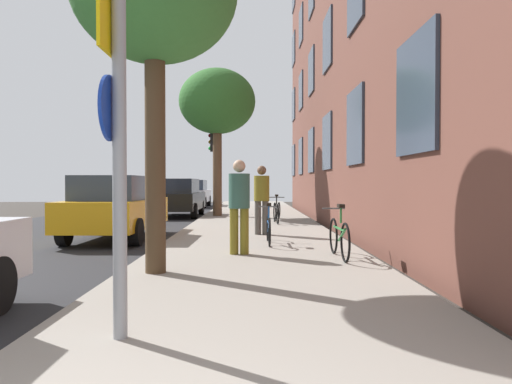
{
  "coord_description": "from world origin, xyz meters",
  "views": [
    {
      "loc": [
        1.0,
        -0.91,
        1.45
      ],
      "look_at": [
        1.11,
        12.17,
        1.2
      ],
      "focal_mm": 33.66,
      "sensor_mm": 36.0,
      "label": 1
    }
  ],
  "objects_px": {
    "traffic_light": "(215,157)",
    "bicycle_1": "(269,228)",
    "tree_far": "(217,103)",
    "bicycle_3": "(277,210)",
    "pedestrian_1": "(262,195)",
    "bicycle_0": "(339,237)",
    "car_2": "(178,197)",
    "pedestrian_0": "(239,200)",
    "car_3": "(193,193)",
    "bicycle_2": "(276,212)",
    "sign_post": "(116,117)",
    "car_1": "(116,207)"
  },
  "relations": [
    {
      "from": "bicycle_0",
      "to": "pedestrian_0",
      "type": "xyz_separation_m",
      "value": [
        -1.78,
        0.46,
        0.63
      ]
    },
    {
      "from": "bicycle_1",
      "to": "pedestrian_1",
      "type": "distance_m",
      "value": 2.02
    },
    {
      "from": "bicycle_3",
      "to": "pedestrian_1",
      "type": "height_order",
      "value": "pedestrian_1"
    },
    {
      "from": "tree_far",
      "to": "pedestrian_1",
      "type": "xyz_separation_m",
      "value": [
        1.66,
        -7.19,
        -3.58
      ]
    },
    {
      "from": "tree_far",
      "to": "bicycle_3",
      "type": "distance_m",
      "value": 5.27
    },
    {
      "from": "car_2",
      "to": "car_3",
      "type": "height_order",
      "value": "same"
    },
    {
      "from": "sign_post",
      "to": "tree_far",
      "type": "relative_size",
      "value": 0.57
    },
    {
      "from": "bicycle_0",
      "to": "bicycle_3",
      "type": "height_order",
      "value": "bicycle_0"
    },
    {
      "from": "car_2",
      "to": "bicycle_2",
      "type": "bearing_deg",
      "value": -49.59
    },
    {
      "from": "pedestrian_0",
      "to": "bicycle_1",
      "type": "bearing_deg",
      "value": 68.66
    },
    {
      "from": "pedestrian_1",
      "to": "bicycle_2",
      "type": "bearing_deg",
      "value": 81.03
    },
    {
      "from": "tree_far",
      "to": "bicycle_1",
      "type": "xyz_separation_m",
      "value": [
        1.77,
        -9.09,
        -4.25
      ]
    },
    {
      "from": "sign_post",
      "to": "traffic_light",
      "type": "distance_m",
      "value": 15.66
    },
    {
      "from": "car_1",
      "to": "car_2",
      "type": "bearing_deg",
      "value": 87.87
    },
    {
      "from": "tree_far",
      "to": "sign_post",
      "type": "bearing_deg",
      "value": -89.04
    },
    {
      "from": "traffic_light",
      "to": "car_1",
      "type": "distance_m",
      "value": 7.97
    },
    {
      "from": "tree_far",
      "to": "car_2",
      "type": "relative_size",
      "value": 1.41
    },
    {
      "from": "tree_far",
      "to": "pedestrian_0",
      "type": "distance_m",
      "value": 11.28
    },
    {
      "from": "bicycle_1",
      "to": "pedestrian_1",
      "type": "height_order",
      "value": "pedestrian_1"
    },
    {
      "from": "bicycle_3",
      "to": "car_2",
      "type": "distance_m",
      "value": 5.1
    },
    {
      "from": "traffic_light",
      "to": "pedestrian_1",
      "type": "bearing_deg",
      "value": -76.41
    },
    {
      "from": "car_1",
      "to": "traffic_light",
      "type": "bearing_deg",
      "value": 75.66
    },
    {
      "from": "car_2",
      "to": "car_3",
      "type": "bearing_deg",
      "value": 92.91
    },
    {
      "from": "sign_post",
      "to": "car_3",
      "type": "bearing_deg",
      "value": 95.59
    },
    {
      "from": "bicycle_0",
      "to": "bicycle_1",
      "type": "distance_m",
      "value": 2.32
    },
    {
      "from": "sign_post",
      "to": "bicycle_3",
      "type": "bearing_deg",
      "value": 81.21
    },
    {
      "from": "pedestrian_1",
      "to": "sign_post",
      "type": "bearing_deg",
      "value": -99.64
    },
    {
      "from": "traffic_light",
      "to": "bicycle_0",
      "type": "distance_m",
      "value": 11.86
    },
    {
      "from": "tree_far",
      "to": "pedestrian_0",
      "type": "xyz_separation_m",
      "value": [
        1.17,
        -10.62,
        -3.59
      ]
    },
    {
      "from": "bicycle_0",
      "to": "car_1",
      "type": "bearing_deg",
      "value": 143.37
    },
    {
      "from": "tree_far",
      "to": "bicycle_1",
      "type": "relative_size",
      "value": 3.67
    },
    {
      "from": "traffic_light",
      "to": "pedestrian_0",
      "type": "relative_size",
      "value": 1.97
    },
    {
      "from": "bicycle_1",
      "to": "bicycle_2",
      "type": "relative_size",
      "value": 1.0
    },
    {
      "from": "sign_post",
      "to": "bicycle_1",
      "type": "bearing_deg",
      "value": 76.6
    },
    {
      "from": "tree_far",
      "to": "bicycle_2",
      "type": "bearing_deg",
      "value": -58.92
    },
    {
      "from": "tree_far",
      "to": "pedestrian_1",
      "type": "relative_size",
      "value": 3.36
    },
    {
      "from": "tree_far",
      "to": "bicycle_1",
      "type": "distance_m",
      "value": 10.19
    },
    {
      "from": "car_3",
      "to": "bicycle_1",
      "type": "bearing_deg",
      "value": -77.91
    },
    {
      "from": "tree_far",
      "to": "car_2",
      "type": "bearing_deg",
      "value": 150.84
    },
    {
      "from": "bicycle_3",
      "to": "sign_post",
      "type": "bearing_deg",
      "value": -98.79
    },
    {
      "from": "traffic_light",
      "to": "bicycle_1",
      "type": "distance_m",
      "value": 9.68
    },
    {
      "from": "bicycle_1",
      "to": "car_1",
      "type": "relative_size",
      "value": 0.39
    },
    {
      "from": "bicycle_3",
      "to": "car_2",
      "type": "xyz_separation_m",
      "value": [
        -4.07,
        3.05,
        0.37
      ]
    },
    {
      "from": "tree_far",
      "to": "bicycle_0",
      "type": "distance_m",
      "value": 12.22
    },
    {
      "from": "sign_post",
      "to": "car_1",
      "type": "bearing_deg",
      "value": 105.92
    },
    {
      "from": "sign_post",
      "to": "car_2",
      "type": "xyz_separation_m",
      "value": [
        -2.0,
        16.43,
        -1.17
      ]
    },
    {
      "from": "traffic_light",
      "to": "pedestrian_0",
      "type": "height_order",
      "value": "traffic_light"
    },
    {
      "from": "pedestrian_1",
      "to": "bicycle_3",
      "type": "bearing_deg",
      "value": 82.6
    },
    {
      "from": "traffic_light",
      "to": "bicycle_1",
      "type": "relative_size",
      "value": 2.13
    },
    {
      "from": "pedestrian_0",
      "to": "car_1",
      "type": "distance_m",
      "value": 4.6
    }
  ]
}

